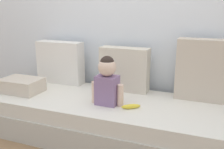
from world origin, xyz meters
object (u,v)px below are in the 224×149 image
Objects in this scene: couch at (113,119)px; folded_blanket at (22,85)px; throw_pillow_left at (60,62)px; throw_pillow_right at (204,70)px; banana at (131,106)px; toddler at (107,80)px; throw_pillow_center at (124,69)px.

couch is 6.17× the size of folded_blanket.
couch is 0.94m from throw_pillow_left.
folded_blanket is at bearing -113.20° from throw_pillow_left.
banana is at bearing -140.11° from throw_pillow_right.
throw_pillow_center is at bearing 88.29° from toddler.
toddler is at bearing 0.51° from folded_blanket.
throw_pillow_center reaches higher than couch.
toddler reaches higher than folded_blanket.
banana is (-0.55, -0.46, -0.26)m from throw_pillow_right.
folded_blanket is at bearing -155.21° from throw_pillow_center.
throw_pillow_center is 1.06m from folded_blanket.
throw_pillow_right is 1.79m from folded_blanket.
throw_pillow_left is at bearing 155.02° from banana.
throw_pillow_center reaches higher than banana.
banana is 0.42× the size of folded_blanket.
banana is (0.22, -0.13, 0.21)m from couch.
folded_blanket is (-1.17, 0.02, 0.05)m from banana.
folded_blanket is at bearing -173.53° from couch.
throw_pillow_left reaches higher than throw_pillow_center.
folded_blanket is (-0.95, -0.44, -0.15)m from throw_pillow_center.
banana is (0.98, -0.46, -0.21)m from throw_pillow_left.
couch is at bearing -23.49° from throw_pillow_left.
throw_pillow_right is at bearing 39.89° from banana.
toddler is 1.10× the size of folded_blanket.
couch is 4.34× the size of throw_pillow_right.
banana is (0.22, -0.46, -0.20)m from throw_pillow_center.
throw_pillow_left is 0.51m from folded_blanket.
folded_blanket is (-0.19, -0.44, -0.17)m from throw_pillow_left.
throw_pillow_left reaches higher than banana.
toddler is at bearing 173.70° from banana.
throw_pillow_right reaches higher than throw_pillow_center.
throw_pillow_right reaches higher than banana.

